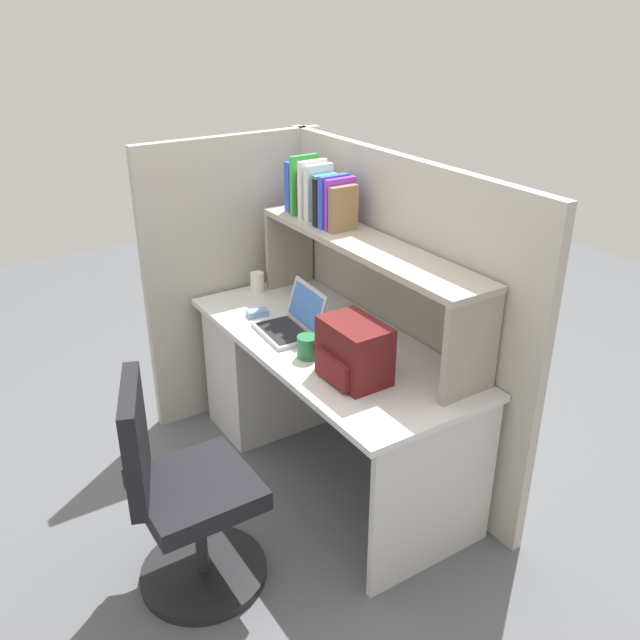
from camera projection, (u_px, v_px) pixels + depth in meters
name	position (u px, v px, depth m)	size (l,w,h in m)	color
ground_plane	(328.00, 468.00, 3.48)	(8.00, 8.00, 0.00)	#595B60
desk	(288.00, 367.00, 3.61)	(1.60, 0.70, 0.73)	silver
cubicle_partition_rear	(394.00, 314.00, 3.34)	(1.84, 0.05, 1.55)	#B2ADA0
cubicle_partition_left	(237.00, 277.00, 3.77)	(0.05, 1.06, 1.55)	#B2ADA0
overhead_hutch	(366.00, 262.00, 3.12)	(1.44, 0.28, 0.45)	gray
reference_books_on_shelf	(320.00, 195.00, 3.32)	(0.46, 0.17, 0.30)	blue
laptop	(293.00, 322.00, 3.24)	(0.33, 0.28, 0.22)	#B7BABF
backpack	(353.00, 352.00, 2.81)	(0.30, 0.22, 0.25)	#591919
computer_mouse	(258.00, 313.00, 3.41)	(0.06, 0.10, 0.03)	#7299C6
paper_cup	(257.00, 282.00, 3.69)	(0.08, 0.08, 0.11)	white
snack_canister	(308.00, 347.00, 3.01)	(0.10, 0.10, 0.10)	#26723F
office_chair	(183.00, 503.00, 2.65)	(0.53, 0.55, 0.93)	black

